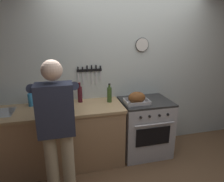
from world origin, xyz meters
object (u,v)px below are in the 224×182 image
bottle_vinegar (65,96)px  bottle_soy_sauce (47,99)px  bottle_hot_sauce (41,103)px  roasting_pan (137,99)px  cutting_board (57,110)px  person_cook (57,125)px  bottle_dish_soap (30,100)px  bottle_olive_oil (109,94)px  stove (145,127)px  bottle_wine_red (80,94)px

bottle_vinegar → bottle_soy_sauce: bearing=177.1°
bottle_hot_sauce → roasting_pan: bearing=-6.4°
cutting_board → bottle_vinegar: 0.31m
person_cook → bottle_dish_soap: size_ratio=6.94×
bottle_dish_soap → bottle_soy_sauce: bearing=6.8°
bottle_soy_sauce → bottle_olive_oil: (0.91, -0.12, 0.04)m
bottle_dish_soap → bottle_olive_oil: size_ratio=0.83×
stove → bottle_soy_sauce: size_ratio=4.79×
stove → bottle_dish_soap: bearing=174.0°
person_cook → bottle_olive_oil: person_cook is taller
bottle_hot_sauce → bottle_vinegar: (0.33, 0.14, 0.03)m
person_cook → bottle_wine_red: (0.32, 0.82, 0.07)m
bottle_hot_sauce → bottle_wine_red: size_ratio=0.65×
person_cook → roasting_pan: (1.12, 0.53, 0.03)m
bottle_dish_soap → roasting_pan: bearing=-10.7°
bottle_dish_soap → bottle_vinegar: 0.48m
stove → bottle_wine_red: bottle_wine_red is taller
roasting_pan → bottle_wine_red: bearing=160.1°
stove → cutting_board: cutting_board is taller
bottle_soy_sauce → bottle_olive_oil: size_ratio=0.66×
roasting_pan → bottle_hot_sauce: 1.35m
roasting_pan → bottle_hot_sauce: (-1.35, 0.15, -0.00)m
stove → roasting_pan: bearing=-151.8°
person_cook → bottle_vinegar: bearing=1.9°
cutting_board → bottle_wine_red: bearing=37.4°
stove → person_cook: size_ratio=0.54×
person_cook → bottle_olive_oil: bearing=-37.3°
stove → bottle_olive_oil: (-0.56, 0.08, 0.57)m
person_cook → bottle_hot_sauce: (-0.23, 0.68, 0.03)m
roasting_pan → cutting_board: 1.14m
person_cook → bottle_vinegar: size_ratio=6.32×
bottle_hot_sauce → bottle_vinegar: size_ratio=0.74×
cutting_board → bottle_soy_sauce: bearing=117.9°
roasting_pan → bottle_olive_oil: 0.41m
cutting_board → bottle_hot_sauce: (-0.21, 0.12, 0.07)m
stove → roasting_pan: (-0.19, -0.10, 0.53)m
person_cook → bottle_hot_sauce: bearing=27.7°
roasting_pan → bottle_dish_soap: bottle_dish_soap is taller
roasting_pan → bottle_olive_oil: bottle_olive_oil is taller
bottle_soy_sauce → bottle_wine_red: size_ratio=0.62×
cutting_board → bottle_hot_sauce: bearing=150.8°
person_cook → bottle_dish_soap: bearing=34.1°
bottle_hot_sauce → person_cook: bearing=-71.5°
cutting_board → person_cook: bearing=-88.5°
bottle_soy_sauce → bottle_vinegar: size_ratio=0.72×
bottle_vinegar → bottle_hot_sauce: bearing=-156.6°
roasting_pan → bottle_vinegar: size_ratio=1.34×
bottle_wine_red → bottle_dish_soap: bottle_wine_red is taller
bottle_hot_sauce → bottle_dish_soap: bottle_dish_soap is taller
bottle_hot_sauce → bottle_dish_soap: 0.20m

